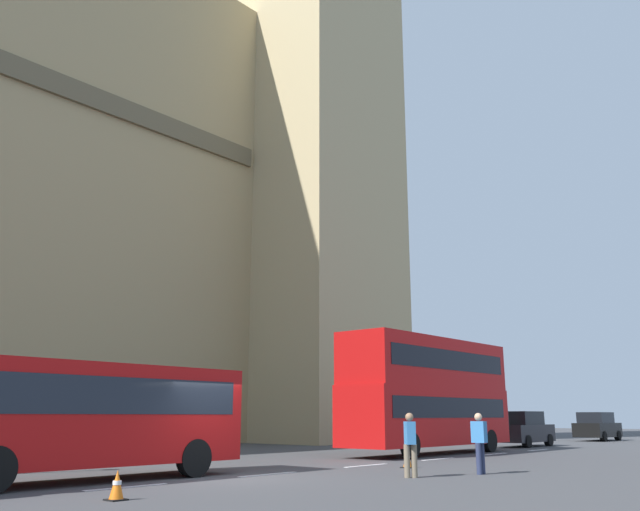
{
  "coord_description": "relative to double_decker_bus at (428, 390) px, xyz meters",
  "views": [
    {
      "loc": [
        -12.43,
        -14.07,
        1.61
      ],
      "look_at": [
        8.75,
        4.2,
        8.29
      ],
      "focal_mm": 37.76,
      "sensor_mm": 36.0,
      "label": 1
    }
  ],
  "objects": [
    {
      "name": "ground_plane",
      "position": [
        -13.49,
        -2.0,
        -2.71
      ],
      "size": [
        160.0,
        160.0,
        0.0
      ],
      "primitive_type": "plane",
      "color": "#424244"
    },
    {
      "name": "lane_centre_marking",
      "position": [
        -11.86,
        -2.0,
        -2.7
      ],
      "size": [
        39.0,
        0.16,
        0.01
      ],
      "color": "silver",
      "rests_on": "ground_plane"
    },
    {
      "name": "double_decker_bus",
      "position": [
        0.0,
        0.0,
        0.0
      ],
      "size": [
        10.2,
        2.54,
        4.9
      ],
      "color": "#B20F0F",
      "rests_on": "ground_plane"
    },
    {
      "name": "sedan_lead",
      "position": [
        9.78,
        0.2,
        -1.8
      ],
      "size": [
        4.4,
        1.86,
        1.85
      ],
      "color": "black",
      "rests_on": "ground_plane"
    },
    {
      "name": "sedan_trailing",
      "position": [
        21.24,
        0.15,
        -1.8
      ],
      "size": [
        4.4,
        1.86,
        1.85
      ],
      "color": "black",
      "rests_on": "ground_plane"
    },
    {
      "name": "traffic_cone_west",
      "position": [
        -18.03,
        -3.99,
        -2.43
      ],
      "size": [
        0.36,
        0.36,
        0.58
      ],
      "color": "black",
      "rests_on": "ground_plane"
    },
    {
      "name": "traffic_cone_middle",
      "position": [
        -7.22,
        -3.61,
        -2.43
      ],
      "size": [
        0.36,
        0.36,
        0.58
      ],
      "color": "black",
      "rests_on": "ground_plane"
    },
    {
      "name": "pedestrian_near_cones",
      "position": [
        -10.09,
        -5.62,
        -1.8
      ],
      "size": [
        0.45,
        0.46,
        1.69
      ],
      "color": "#726651",
      "rests_on": "ground_plane"
    },
    {
      "name": "pedestrian_by_kerb",
      "position": [
        -7.88,
        -6.52,
        -1.8
      ],
      "size": [
        0.36,
        0.41,
        1.69
      ],
      "color": "#262D4C",
      "rests_on": "ground_plane"
    }
  ]
}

